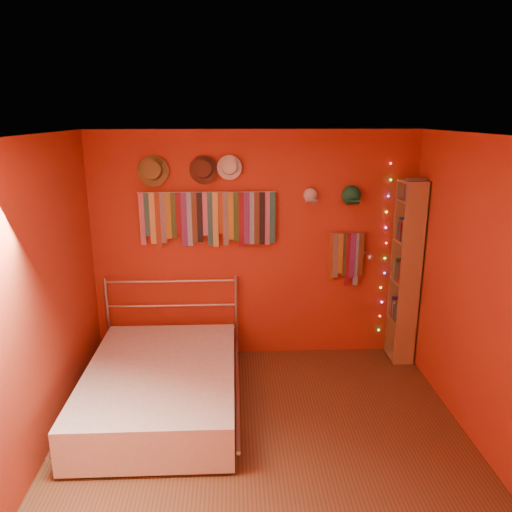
{
  "coord_description": "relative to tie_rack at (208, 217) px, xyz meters",
  "views": [
    {
      "loc": [
        -0.23,
        -3.49,
        2.64
      ],
      "look_at": [
        -0.03,
        0.9,
        1.39
      ],
      "focal_mm": 35.0,
      "sensor_mm": 36.0,
      "label": 1
    }
  ],
  "objects": [
    {
      "name": "ground",
      "position": [
        0.49,
        -1.68,
        -1.6
      ],
      "size": [
        3.5,
        3.5,
        0.0
      ],
      "primitive_type": "plane",
      "color": "#50371B",
      "rests_on": "ground"
    },
    {
      "name": "back_wall",
      "position": [
        0.49,
        0.07,
        -0.35
      ],
      "size": [
        3.5,
        0.02,
        2.5
      ],
      "primitive_type": "cube",
      "color": "maroon",
      "rests_on": "ground"
    },
    {
      "name": "right_wall",
      "position": [
        2.24,
        -1.68,
        -0.35
      ],
      "size": [
        0.02,
        3.5,
        2.5
      ],
      "primitive_type": "cube",
      "color": "maroon",
      "rests_on": "ground"
    },
    {
      "name": "left_wall",
      "position": [
        -1.26,
        -1.68,
        -0.35
      ],
      "size": [
        0.02,
        3.5,
        2.5
      ],
      "primitive_type": "cube",
      "color": "maroon",
      "rests_on": "ground"
    },
    {
      "name": "ceiling",
      "position": [
        0.49,
        -1.68,
        0.9
      ],
      "size": [
        3.5,
        3.5,
        0.02
      ],
      "primitive_type": "cube",
      "color": "white",
      "rests_on": "back_wall"
    },
    {
      "name": "tie_rack",
      "position": [
        0.0,
        0.0,
        0.0
      ],
      "size": [
        1.45,
        0.03,
        0.61
      ],
      "color": "#B2B2B7",
      "rests_on": "back_wall"
    },
    {
      "name": "small_tie_rack",
      "position": [
        1.49,
        0.0,
        -0.45
      ],
      "size": [
        0.4,
        0.03,
        0.6
      ],
      "color": "#B2B2B7",
      "rests_on": "back_wall"
    },
    {
      "name": "fedora_olive",
      "position": [
        -0.55,
        -0.03,
        0.49
      ],
      "size": [
        0.32,
        0.17,
        0.31
      ],
      "rotation": [
        1.36,
        0.0,
        0.0
      ],
      "color": "brown",
      "rests_on": "back_wall"
    },
    {
      "name": "fedora_brown",
      "position": [
        -0.04,
        -0.03,
        0.5
      ],
      "size": [
        0.29,
        0.16,
        0.29
      ],
      "rotation": [
        1.36,
        0.0,
        0.0
      ],
      "color": "#4C281B",
      "rests_on": "back_wall"
    },
    {
      "name": "fedora_white",
      "position": [
        0.23,
        -0.03,
        0.52
      ],
      "size": [
        0.25,
        0.14,
        0.25
      ],
      "rotation": [
        1.36,
        0.0,
        0.0
      ],
      "color": "white",
      "rests_on": "back_wall"
    },
    {
      "name": "cap_white",
      "position": [
        1.08,
        0.01,
        0.22
      ],
      "size": [
        0.16,
        0.21,
        0.16
      ],
      "color": "silver",
      "rests_on": "back_wall"
    },
    {
      "name": "cap_green",
      "position": [
        1.51,
        0.01,
        0.21
      ],
      "size": [
        0.19,
        0.24,
        0.19
      ],
      "color": "#176944",
      "rests_on": "back_wall"
    },
    {
      "name": "fairy_lights",
      "position": [
        1.92,
        0.03,
        -0.4
      ],
      "size": [
        0.06,
        0.02,
        1.92
      ],
      "color": "#FF3333",
      "rests_on": "back_wall"
    },
    {
      "name": "reading_lamp",
      "position": [
        1.7,
        -0.16,
        -0.41
      ],
      "size": [
        0.07,
        0.29,
        0.09
      ],
      "color": "#B2B2B7",
      "rests_on": "back_wall"
    },
    {
      "name": "bookshelf",
      "position": [
        2.15,
        -0.15,
        -0.59
      ],
      "size": [
        0.25,
        0.34,
        2.0
      ],
      "color": "#9E7D47",
      "rests_on": "ground"
    },
    {
      "name": "bed",
      "position": [
        -0.42,
        -1.04,
        -1.38
      ],
      "size": [
        1.45,
        1.98,
        0.96
      ],
      "rotation": [
        0.0,
        0.0,
        -0.0
      ],
      "color": "#B2B2B7",
      "rests_on": "ground"
    }
  ]
}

